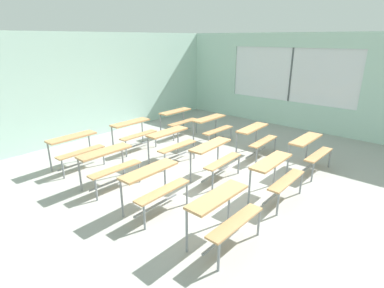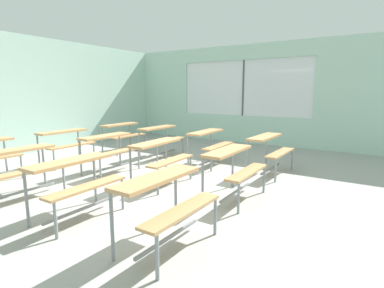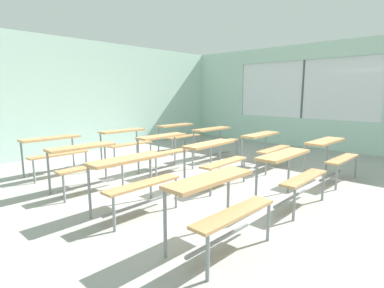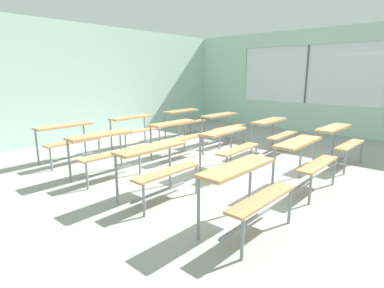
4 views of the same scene
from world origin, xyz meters
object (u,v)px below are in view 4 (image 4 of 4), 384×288
desk_bench_r2c1 (177,131)px  desk_bench_r2c2 (223,122)px  desk_bench_r1c2 (274,128)px  desk_bench_r3c0 (67,134)px  desk_bench_r1c1 (228,141)px  desk_bench_r3c1 (135,124)px  desk_bench_r0c1 (305,153)px  desk_bench_r3c2 (184,117)px  desk_bench_r0c2 (339,137)px  desk_bench_r1c0 (157,160)px  desk_bench_r0c0 (246,183)px  desk_bench_r2c0 (104,145)px

desk_bench_r2c1 → desk_bench_r2c2: size_ratio=0.99×
desk_bench_r1c2 → desk_bench_r3c0: size_ratio=1.01×
desk_bench_r1c1 → desk_bench_r1c2: bearing=-3.2°
desk_bench_r1c2 → desk_bench_r3c1: (-1.68, 2.71, 0.00)m
desk_bench_r0c1 → desk_bench_r3c2: bearing=67.0°
desk_bench_r0c2 → desk_bench_r1c2: (-0.01, 1.34, 0.00)m
desk_bench_r0c1 → desk_bench_r1c0: bearing=140.7°
desk_bench_r0c1 → desk_bench_r3c0: same height
desk_bench_r2c1 → desk_bench_r2c2: bearing=1.8°
desk_bench_r2c1 → desk_bench_r3c1: 1.35m
desk_bench_r3c0 → desk_bench_r3c1: (1.64, -0.02, 0.00)m
desk_bench_r0c0 → desk_bench_r3c0: bearing=90.6°
desk_bench_r2c1 → desk_bench_r3c0: (-1.69, 1.37, 0.00)m
desk_bench_r1c1 → desk_bench_r2c2: (1.72, 1.38, 0.00)m
desk_bench_r3c0 → desk_bench_r2c0: bearing=-92.5°
desk_bench_r3c0 → desk_bench_r3c1: 1.64m
desk_bench_r1c2 → desk_bench_r3c2: 2.70m
desk_bench_r0c0 → desk_bench_r0c1: (1.68, 0.02, 0.00)m
desk_bench_r2c0 → desk_bench_r2c1: (1.73, -0.01, 0.00)m
desk_bench_r1c0 → desk_bench_r2c2: (3.42, 1.37, 0.00)m
desk_bench_r1c0 → desk_bench_r2c0: size_ratio=1.00×
desk_bench_r1c1 → desk_bench_r3c2: size_ratio=1.01×
desk_bench_r1c0 → desk_bench_r1c2: (3.38, -0.04, 0.00)m
desk_bench_r0c2 → desk_bench_r1c0: bearing=159.3°
desk_bench_r1c0 → desk_bench_r1c1: 1.70m
desk_bench_r2c2 → desk_bench_r3c2: 1.29m
desk_bench_r2c0 → desk_bench_r3c2: same height
desk_bench_r0c2 → desk_bench_r0c1: bearing=-178.3°
desk_bench_r0c2 → desk_bench_r1c2: 1.34m
desk_bench_r1c0 → desk_bench_r3c2: bearing=37.4°
desk_bench_r0c0 → desk_bench_r2c0: same height
desk_bench_r0c0 → desk_bench_r3c2: (3.36, 4.07, 0.00)m
desk_bench_r0c1 → desk_bench_r0c2: (1.66, 0.01, 0.00)m
desk_bench_r2c1 → desk_bench_r3c2: same height
desk_bench_r0c2 → desk_bench_r3c0: bearing=130.7°
desk_bench_r0c0 → desk_bench_r0c1: 1.68m
desk_bench_r0c2 → desk_bench_r2c1: (-1.64, 2.70, 0.00)m
desk_bench_r3c0 → desk_bench_r3c1: same height
desk_bench_r1c0 → desk_bench_r3c1: (1.70, 2.68, 0.00)m
desk_bench_r3c0 → desk_bench_r0c1: bearing=-68.5°
desk_bench_r1c2 → desk_bench_r2c2: (0.04, 1.40, 0.00)m
desk_bench_r0c1 → desk_bench_r1c1: same height
desk_bench_r2c2 → desk_bench_r1c0: bearing=-156.8°
desk_bench_r2c1 → desk_bench_r1c0: bearing=-142.5°
desk_bench_r1c0 → desk_bench_r2c2: bearing=21.2°
desk_bench_r1c2 → desk_bench_r3c0: bearing=139.0°
desk_bench_r1c1 → desk_bench_r2c1: bearing=85.4°
desk_bench_r0c1 → desk_bench_r1c0: (-1.72, 1.39, 0.00)m
desk_bench_r0c1 → desk_bench_r2c2: 3.23m
desk_bench_r0c1 → desk_bench_r2c0: same height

